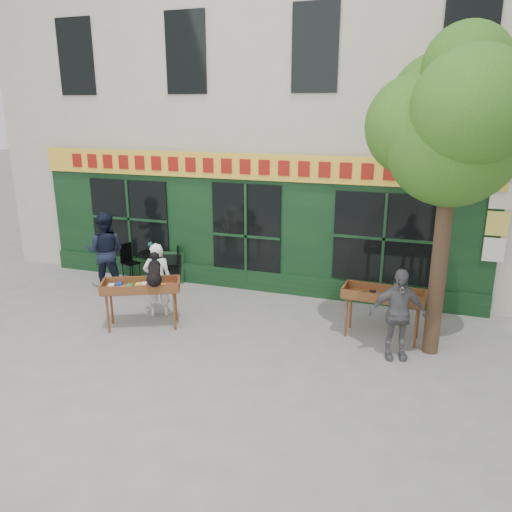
% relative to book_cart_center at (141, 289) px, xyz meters
% --- Properties ---
extents(ground, '(80.00, 80.00, 0.00)m').
position_rel_book_cart_center_xyz_m(ground, '(1.24, 0.44, -0.82)').
color(ground, slate).
rests_on(ground, ground).
extents(building, '(14.00, 7.26, 10.00)m').
position_rel_book_cart_center_xyz_m(building, '(1.24, 6.41, 4.15)').
color(building, beige).
rests_on(building, ground).
extents(street_tree, '(3.05, 2.90, 5.60)m').
position_rel_book_cart_center_xyz_m(street_tree, '(5.58, 0.80, 3.29)').
color(street_tree, '#382619').
rests_on(street_tree, ground).
extents(book_cart_center, '(1.62, 1.19, 0.99)m').
position_rel_book_cart_center_xyz_m(book_cart_center, '(0.00, 0.00, 0.00)').
color(book_cart_center, brown).
rests_on(book_cart_center, ground).
extents(dog, '(0.56, 0.69, 0.60)m').
position_rel_book_cart_center_xyz_m(dog, '(0.35, -0.05, 0.47)').
color(dog, black).
rests_on(dog, book_cart_center).
extents(woman, '(0.69, 0.59, 1.60)m').
position_rel_book_cart_center_xyz_m(woman, '(0.00, 0.65, -0.02)').
color(woman, white).
rests_on(woman, ground).
extents(book_cart_right, '(1.53, 0.71, 0.99)m').
position_rel_book_cart_center_xyz_m(book_cart_right, '(4.63, 1.05, 0.00)').
color(book_cart_right, brown).
rests_on(book_cart_right, ground).
extents(man_right, '(1.05, 0.67, 1.66)m').
position_rel_book_cart_center_xyz_m(man_right, '(4.93, 0.30, 0.01)').
color(man_right, '#58585D').
rests_on(man_right, ground).
extents(bistro_table, '(0.60, 0.60, 0.76)m').
position_rel_book_cart_center_xyz_m(bistro_table, '(-1.27, 2.56, -0.28)').
color(bistro_table, black).
rests_on(bistro_table, ground).
extents(bistro_chair_left, '(0.46, 0.46, 0.95)m').
position_rel_book_cart_center_xyz_m(bistro_chair_left, '(-1.91, 2.49, -0.26)').
color(bistro_chair_left, black).
rests_on(bistro_chair_left, ground).
extents(bistro_chair_right, '(0.49, 0.48, 0.95)m').
position_rel_book_cart_center_xyz_m(bistro_chair_right, '(-0.64, 2.65, -0.26)').
color(bistro_chair_right, black).
rests_on(bistro_chair_right, ground).
extents(potted_plant, '(0.15, 0.11, 0.28)m').
position_rel_book_cart_center_xyz_m(potted_plant, '(-1.27, 2.56, 0.08)').
color(potted_plant, gray).
rests_on(potted_plant, bistro_table).
extents(man_left, '(1.11, 0.97, 1.93)m').
position_rel_book_cart_center_xyz_m(man_left, '(-1.97, 1.66, 0.14)').
color(man_left, black).
rests_on(man_left, ground).
extents(chalkboard, '(0.59, 0.32, 0.79)m').
position_rel_book_cart_center_xyz_m(chalkboard, '(-0.71, 2.63, -0.42)').
color(chalkboard, black).
rests_on(chalkboard, ground).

